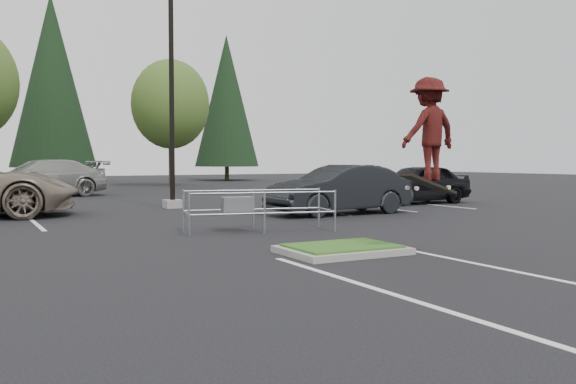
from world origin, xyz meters
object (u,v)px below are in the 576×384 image
conif_b (52,81)px  car_r_charc (340,189)px  skateboarder (429,130)px  conif_c (227,101)px  car_far_silver (42,178)px  decid_c (170,107)px  cart_corral (242,205)px  car_r_black (417,184)px  light_pole (172,82)px

conif_b → car_r_charc: size_ratio=3.00×
skateboarder → car_r_charc: size_ratio=0.44×
conif_c → car_far_silver: conif_c is taller
car_r_charc → car_far_silver: (-7.44, 14.37, 0.09)m
decid_c → car_far_silver: bearing=-136.5°
cart_corral → skateboarder: (1.43, -5.09, 1.65)m
conif_c → skateboarder: 42.72m
conif_b → skateboarder: 41.89m
decid_c → cart_corral: size_ratio=2.22×
decid_c → cart_corral: bearing=-103.6°
conif_b → car_r_charc: bearing=-82.3°
conif_c → cart_corral: conif_c is taller
car_r_charc → car_r_black: bearing=112.4°
decid_c → car_r_charc: bearing=-93.7°
light_pole → cart_corral: light_pole is taller
decid_c → conif_b: size_ratio=0.58×
car_far_silver → decid_c: bearing=120.9°
conif_c → car_r_black: bearing=-97.8°
conif_c → car_r_charc: size_ratio=2.58×
skateboarder → car_r_black: (8.69, 10.61, -1.49)m
decid_c → skateboarder: decid_c is taller
car_r_charc → decid_c: bearing=172.8°
conif_c → cart_corral: 38.66m
light_pole → decid_c: light_pole is taller
cart_corral → car_far_silver: car_far_silver is taller
conif_b → skateboarder: size_ratio=6.84×
skateboarder → conif_c: bearing=-112.8°
car_r_black → skateboarder: bearing=-41.7°
light_pole → conif_b: 28.69m
light_pole → car_r_charc: size_ratio=2.09×
decid_c → conif_c: (8.01, 9.67, 1.59)m
cart_corral → skateboarder: size_ratio=1.78×
conif_b → car_r_charc: 34.53m
skateboarder → car_r_charc: skateboarder is taller
cart_corral → conif_b: bearing=102.1°
conif_b → conif_c: (14.00, -1.00, -1.00)m
cart_corral → car_r_black: car_r_black is taller
light_pole → car_r_black: 10.40m
cart_corral → skateboarder: bearing=-61.9°
conif_c → skateboarder: (-12.80, -40.50, -4.56)m
skateboarder → car_r_black: skateboarder is taller
skateboarder → car_r_black: bearing=-134.6°
skateboarder → car_r_charc: (3.30, 8.00, -1.49)m
cart_corral → car_r_black: size_ratio=0.81×
cart_corral → skateboarder: skateboarder is taller
light_pole → conif_c: 30.72m
car_r_black → car_far_silver: bearing=-134.9°
conif_b → cart_corral: (-0.23, -36.41, -7.21)m
light_pole → car_far_silver: light_pole is taller
conif_c → car_far_silver: 25.52m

